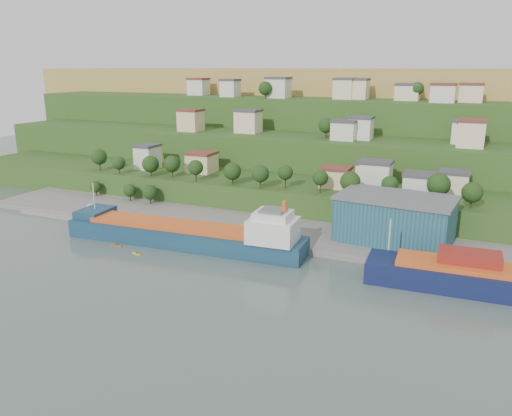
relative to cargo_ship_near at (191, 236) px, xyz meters
The scene contains 10 objects.
ground 9.89m from the cargo_ship_near, 64.51° to the right, with size 500.00×500.00×0.00m, color #495851.
quay 31.09m from the cargo_ship_near, 38.97° to the left, with size 220.00×26.00×4.00m, color slate.
pebble_beach 52.76m from the cargo_ship_near, 165.19° to the left, with size 40.00×18.00×2.40m, color slate.
hillside 160.25m from the cargo_ship_near, 88.53° to the left, with size 360.00×210.94×96.00m.
cargo_ship_near is the anchor object (origin of this frame).
warehouse 57.11m from the cargo_ship_near, 23.08° to the left, with size 32.75×22.02×12.80m.
caravan 45.10m from the cargo_ship_near, 164.60° to the left, with size 6.37×2.65×2.97m, color white.
dinghy 43.48m from the cargo_ship_near, 164.00° to the left, with size 4.31×1.62×0.86m, color silver.
kayak_orange 21.36m from the cargo_ship_near, 156.95° to the right, with size 3.49×1.05×0.86m.
kayak_yellow 15.48m from the cargo_ship_near, 131.36° to the right, with size 3.39×1.51×0.84m.
Camera 1 is at (66.52, -105.13, 48.65)m, focal length 35.00 mm.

